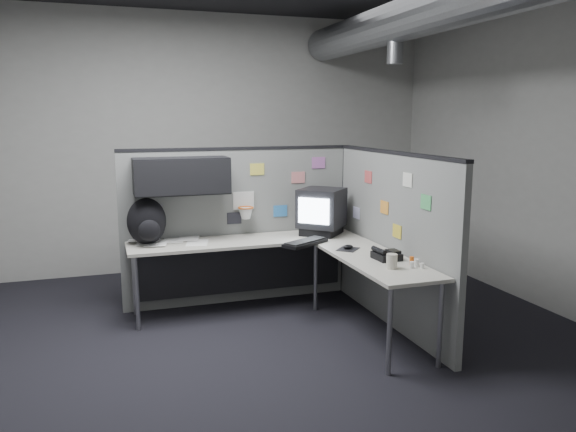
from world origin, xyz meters
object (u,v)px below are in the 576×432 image
object	(u,v)px
monitor	(322,211)
backpack	(147,222)
keyboard	(305,242)
desk	(278,256)
phone	(386,255)

from	to	relation	value
monitor	backpack	xyz separation A→B (m)	(-1.75, 0.07, -0.03)
monitor	keyboard	xyz separation A→B (m)	(-0.32, -0.40, -0.22)
keyboard	backpack	xyz separation A→B (m)	(-1.43, 0.47, 0.20)
monitor	backpack	world-z (taller)	monitor
monitor	keyboard	world-z (taller)	monitor
desk	phone	distance (m)	1.12
desk	keyboard	size ratio (longest dim) A/B	4.52
phone	backpack	xyz separation A→B (m)	(-1.89, 1.22, 0.18)
keyboard	backpack	world-z (taller)	backpack
backpack	keyboard	bearing A→B (deg)	-1.98
phone	backpack	distance (m)	2.26
backpack	desk	bearing A→B (deg)	-0.45
backpack	phone	bearing A→B (deg)	-16.45
desk	keyboard	world-z (taller)	keyboard
keyboard	phone	xyz separation A→B (m)	(0.46, -0.75, 0.02)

